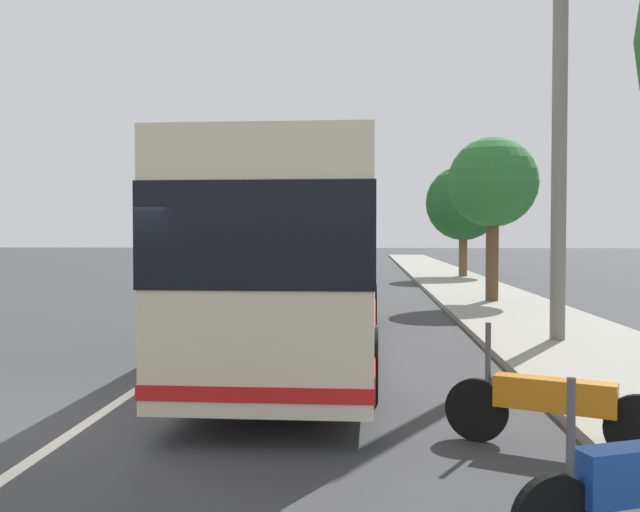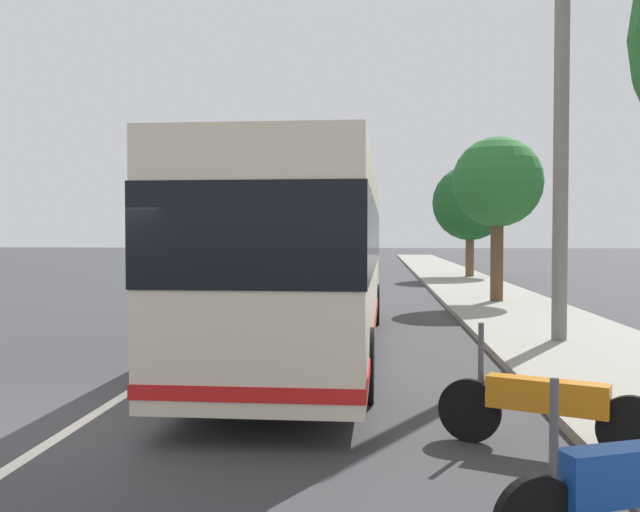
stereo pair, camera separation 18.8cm
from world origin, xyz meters
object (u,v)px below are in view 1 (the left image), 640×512
at_px(coach_bus, 311,252).
at_px(roadside_tree_far_block, 463,203).
at_px(car_behind_bus, 355,256).
at_px(car_far_distant, 268,260).
at_px(utility_pole, 560,122).
at_px(roadside_tree_mid_block, 493,184).
at_px(motorcycle_nearest_curb, 553,405).
at_px(car_oncoming, 246,268).

height_order(coach_bus, roadside_tree_far_block, roadside_tree_far_block).
bearing_deg(coach_bus, roadside_tree_far_block, -14.27).
height_order(car_behind_bus, roadside_tree_far_block, roadside_tree_far_block).
distance_m(car_far_distant, utility_pole, 29.79).
bearing_deg(roadside_tree_mid_block, coach_bus, 150.82).
relative_size(coach_bus, car_behind_bus, 3.07).
bearing_deg(coach_bus, roadside_tree_mid_block, -28.46).
distance_m(roadside_tree_mid_block, roadside_tree_far_block, 13.09).
height_order(roadside_tree_mid_block, utility_pole, utility_pole).
height_order(motorcycle_nearest_curb, car_behind_bus, car_behind_bus).
height_order(car_far_distant, car_oncoming, car_far_distant).
relative_size(roadside_tree_far_block, utility_pole, 0.64).
distance_m(car_behind_bus, car_oncoming, 18.28).
relative_size(coach_bus, car_far_distant, 2.80).
bearing_deg(car_behind_bus, motorcycle_nearest_curb, -177.16).
bearing_deg(roadside_tree_mid_block, car_behind_bus, 10.09).
bearing_deg(car_oncoming, roadside_tree_mid_block, 48.58).
relative_size(car_oncoming, roadside_tree_mid_block, 0.89).
bearing_deg(motorcycle_nearest_curb, utility_pole, -81.26).
distance_m(coach_bus, utility_pole, 5.55).
xyz_separation_m(motorcycle_nearest_curb, roadside_tree_far_block, (27.99, -2.93, 3.32)).
bearing_deg(coach_bus, motorcycle_nearest_curb, -152.84).
height_order(car_behind_bus, utility_pole, utility_pole).
relative_size(roadside_tree_mid_block, utility_pole, 0.59).
height_order(coach_bus, car_behind_bus, coach_bus).
bearing_deg(utility_pole, car_far_distant, 19.34).
bearing_deg(car_oncoming, car_far_distant, -174.65).
xyz_separation_m(car_far_distant, roadside_tree_far_block, (-6.70, -10.83, 3.11)).
bearing_deg(roadside_tree_far_block, car_behind_bus, 22.25).
distance_m(roadside_tree_far_block, utility_pole, 21.21).
bearing_deg(motorcycle_nearest_curb, roadside_tree_mid_block, -73.61).
bearing_deg(roadside_tree_far_block, coach_bus, 165.01).
height_order(car_behind_bus, car_oncoming, car_behind_bus).
bearing_deg(roadside_tree_far_block, car_oncoming, 109.98).
bearing_deg(coach_bus, car_far_distant, 10.47).
relative_size(roadside_tree_mid_block, roadside_tree_far_block, 0.93).
bearing_deg(car_far_distant, roadside_tree_far_block, 55.20).
bearing_deg(motorcycle_nearest_curb, roadside_tree_far_block, -71.80).
xyz_separation_m(car_behind_bus, roadside_tree_mid_block, (-26.94, -4.79, 3.14)).
distance_m(coach_bus, car_far_distant, 29.18).
xyz_separation_m(coach_bus, car_oncoming, (18.25, 4.49, -1.21)).
bearing_deg(roadside_tree_mid_block, car_far_distant, 26.72).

